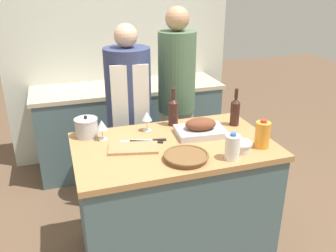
{
  "coord_description": "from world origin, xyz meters",
  "views": [
    {
      "loc": [
        -0.7,
        -2.03,
        1.94
      ],
      "look_at": [
        0.0,
        0.12,
        0.98
      ],
      "focal_mm": 38.0,
      "sensor_mm": 36.0,
      "label": 1
    }
  ],
  "objects": [
    {
      "name": "knife_paring",
      "position": [
        -0.14,
        0.09,
        0.91
      ],
      "size": [
        0.25,
        0.08,
        0.01
      ],
      "color": "#B7B7BC",
      "rests_on": "kitchen_island"
    },
    {
      "name": "milk_jug",
      "position": [
        0.27,
        -0.31,
        0.98
      ],
      "size": [
        0.09,
        0.09,
        0.17
      ],
      "color": "white",
      "rests_on": "kitchen_island"
    },
    {
      "name": "back_wall",
      "position": [
        0.0,
        1.82,
        1.27
      ],
      "size": [
        2.44,
        0.1,
        2.55
      ],
      "color": "silver",
      "rests_on": "ground_plane"
    },
    {
      "name": "knife_chef",
      "position": [
        -0.19,
        0.08,
        0.91
      ],
      "size": [
        0.28,
        0.13,
        0.01
      ],
      "color": "#B7B7BC",
      "rests_on": "kitchen_island"
    },
    {
      "name": "wine_bottle_dark",
      "position": [
        0.54,
        0.17,
        1.02
      ],
      "size": [
        0.07,
        0.07,
        0.28
      ],
      "color": "#381E19",
      "rests_on": "kitchen_island"
    },
    {
      "name": "condiment_bottle_short",
      "position": [
        0.44,
        1.48,
        0.99
      ],
      "size": [
        0.06,
        0.06,
        0.19
      ],
      "color": "#B28E2D",
      "rests_on": "back_counter"
    },
    {
      "name": "wine_bottle_green",
      "position": [
        0.1,
        0.31,
        1.02
      ],
      "size": [
        0.07,
        0.07,
        0.29
      ],
      "color": "#381E19",
      "rests_on": "kitchen_island"
    },
    {
      "name": "person_cook_guest",
      "position": [
        0.3,
        0.81,
        0.96
      ],
      "size": [
        0.33,
        0.33,
        1.73
      ],
      "rotation": [
        0.0,
        0.0,
        0.07
      ],
      "color": "beige",
      "rests_on": "ground_plane"
    },
    {
      "name": "stock_pot",
      "position": [
        -0.54,
        0.3,
        0.97
      ],
      "size": [
        0.16,
        0.16,
        0.16
      ],
      "color": "#B7B7BC",
      "rests_on": "kitchen_island"
    },
    {
      "name": "ground_plane",
      "position": [
        0.0,
        0.0,
        0.0
      ],
      "size": [
        12.0,
        12.0,
        0.0
      ],
      "primitive_type": "plane",
      "color": "brown"
    },
    {
      "name": "mixing_bowl",
      "position": [
        0.38,
        -0.24,
        0.94
      ],
      "size": [
        0.14,
        0.14,
        0.07
      ],
      "color": "beige",
      "rests_on": "kitchen_island"
    },
    {
      "name": "condiment_bottle_tall",
      "position": [
        -0.02,
        1.55,
        0.98
      ],
      "size": [
        0.06,
        0.06,
        0.17
      ],
      "color": "#234C28",
      "rests_on": "back_counter"
    },
    {
      "name": "stand_mixer",
      "position": [
        0.03,
        1.4,
        1.03
      ],
      "size": [
        0.18,
        0.14,
        0.32
      ],
      "color": "#B22323",
      "rests_on": "back_counter"
    },
    {
      "name": "wine_glass_left",
      "position": [
        -0.44,
        0.21,
        1.01
      ],
      "size": [
        0.07,
        0.07,
        0.14
      ],
      "color": "silver",
      "rests_on": "kitchen_island"
    },
    {
      "name": "juice_jug",
      "position": [
        0.53,
        -0.22,
        0.99
      ],
      "size": [
        0.1,
        0.1,
        0.19
      ],
      "color": "orange",
      "rests_on": "kitchen_island"
    },
    {
      "name": "cutting_board",
      "position": [
        -0.28,
        0.0,
        0.91
      ],
      "size": [
        0.35,
        0.23,
        0.02
      ],
      "color": "#AD7F51",
      "rests_on": "kitchen_island"
    },
    {
      "name": "back_counter",
      "position": [
        0.0,
        1.47,
        0.45
      ],
      "size": [
        1.94,
        0.6,
        0.9
      ],
      "color": "#4C666B",
      "rests_on": "ground_plane"
    },
    {
      "name": "person_cook_aproned",
      "position": [
        -0.14,
        0.75,
        0.88
      ],
      "size": [
        0.38,
        0.39,
        1.61
      ],
      "rotation": [
        0.0,
        0.0,
        -0.12
      ],
      "color": "beige",
      "rests_on": "ground_plane"
    },
    {
      "name": "kitchen_island",
      "position": [
        0.0,
        0.0,
        0.45
      ],
      "size": [
        1.33,
        0.81,
        0.9
      ],
      "color": "#4C666B",
      "rests_on": "ground_plane"
    },
    {
      "name": "wicker_basket",
      "position": [
        0.0,
        -0.24,
        0.93
      ],
      "size": [
        0.28,
        0.28,
        0.04
      ],
      "color": "brown",
      "rests_on": "kitchen_island"
    },
    {
      "name": "roasting_pan",
      "position": [
        0.23,
        0.08,
        0.95
      ],
      "size": [
        0.36,
        0.27,
        0.12
      ],
      "color": "#BCBCC1",
      "rests_on": "kitchen_island"
    },
    {
      "name": "wine_glass_right",
      "position": [
        -0.11,
        0.27,
        1.01
      ],
      "size": [
        0.07,
        0.07,
        0.15
      ],
      "color": "silver",
      "rests_on": "kitchen_island"
    }
  ]
}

